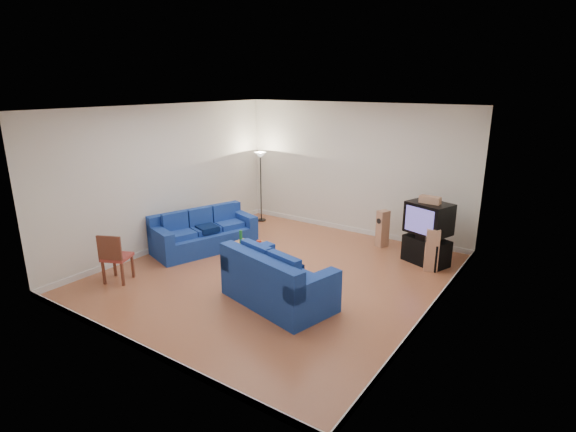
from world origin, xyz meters
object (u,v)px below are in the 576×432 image
Objects in this scene: coffee_table at (251,248)px; tv_stand at (426,251)px; sofa_loveseat at (276,284)px; television at (429,218)px; sofa_three_seat at (203,235)px.

coffee_table is 3.67m from tv_stand.
sofa_loveseat is 2.33× the size of tv_stand.
tv_stand is 0.70m from television.
sofa_loveseat reaches higher than tv_stand.
sofa_three_seat is 4.87m from tv_stand.
sofa_loveseat is 2.15× the size of coffee_table.
tv_stand is at bearing 32.21° from coffee_table.
tv_stand is at bearing 78.07° from sofa_loveseat.
sofa_three_seat reaches higher than coffee_table.
television is at bearing 132.57° from sofa_three_seat.
tv_stand is at bearing 132.14° from sofa_three_seat.
sofa_loveseat is 2.01m from coffee_table.
television is (3.08, 1.99, 0.69)m from coffee_table.
television is at bearing 137.63° from tv_stand.
sofa_three_seat is at bearing -178.57° from coffee_table.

